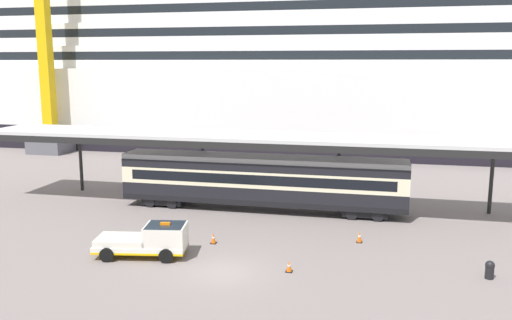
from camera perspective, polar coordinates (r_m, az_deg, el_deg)
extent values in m
plane|color=slate|center=(28.97, -3.47, -11.83)|extent=(400.00, 400.00, 0.00)
cube|color=black|center=(75.11, 9.53, 3.05)|extent=(172.27, 29.35, 3.07)
cube|color=white|center=(74.64, 9.65, 6.94)|extent=(172.27, 29.35, 7.15)
cube|color=white|center=(74.52, 9.76, 10.76)|extent=(158.48, 27.00, 2.79)
cube|color=black|center=(61.09, 9.08, 11.02)|extent=(151.59, 0.12, 1.01)
cube|color=white|center=(74.59, 9.83, 12.90)|extent=(152.15, 25.92, 2.79)
cube|color=black|center=(61.73, 9.19, 13.60)|extent=(145.53, 0.12, 1.01)
cube|color=white|center=(74.78, 9.90, 15.04)|extent=(145.81, 24.84, 2.79)
cube|color=black|center=(62.49, 9.30, 16.13)|extent=(139.47, 0.12, 1.01)
cube|color=silver|center=(39.70, 0.77, 2.51)|extent=(44.06, 5.23, 0.25)
cube|color=black|center=(37.33, -0.02, 1.43)|extent=(44.06, 0.20, 0.50)
cylinder|color=black|center=(48.27, -18.23, 0.02)|extent=(0.28, 0.28, 5.38)
cylinder|color=black|center=(43.70, -5.72, -0.55)|extent=(0.28, 0.28, 5.38)
cylinder|color=black|center=(41.61, 8.84, -1.18)|extent=(0.28, 0.28, 5.38)
cylinder|color=black|center=(42.37, 23.87, -1.75)|extent=(0.28, 0.28, 5.38)
cube|color=black|center=(40.13, 0.61, -4.18)|extent=(21.21, 2.80, 0.40)
cube|color=black|center=(39.97, 0.61, -3.28)|extent=(21.21, 2.80, 0.90)
cube|color=beige|center=(39.74, 0.61, -1.81)|extent=(21.21, 2.80, 1.20)
cube|color=black|center=(38.42, 0.19, -2.16)|extent=(19.51, 0.08, 0.72)
cube|color=black|center=(39.56, 0.62, -0.54)|extent=(21.21, 2.80, 0.60)
cube|color=#9B9B9B|center=(39.47, 0.62, 0.15)|extent=(21.21, 2.69, 0.36)
cube|color=black|center=(42.43, -9.55, -4.08)|extent=(3.20, 2.35, 0.50)
cylinder|color=black|center=(41.74, -11.31, -4.43)|extent=(0.84, 0.12, 0.84)
cylinder|color=black|center=(41.06, -9.00, -4.60)|extent=(0.84, 0.12, 0.84)
cube|color=black|center=(39.41, 11.57, -5.27)|extent=(3.20, 2.35, 0.50)
cylinder|color=black|center=(38.31, 10.18, -5.73)|extent=(0.84, 0.12, 0.84)
cylinder|color=black|center=(38.29, 12.89, -5.84)|extent=(0.84, 0.12, 0.84)
cube|color=silver|center=(31.62, -12.20, -8.99)|extent=(5.46, 2.85, 0.36)
cube|color=#F2B20C|center=(31.66, -12.19, -9.22)|extent=(5.47, 2.87, 0.12)
cube|color=silver|center=(31.05, -9.63, -7.85)|extent=(2.58, 2.28, 1.10)
cube|color=#19232D|center=(30.94, -9.65, -7.23)|extent=(2.36, 2.16, 0.44)
cube|color=orange|center=(30.86, -9.67, -6.74)|extent=(0.59, 0.29, 0.16)
cube|color=silver|center=(31.79, -14.05, -8.28)|extent=(3.19, 2.38, 0.36)
cylinder|color=black|center=(32.22, -8.83, -8.85)|extent=(0.83, 0.38, 0.80)
cylinder|color=black|center=(30.38, -9.60, -10.08)|extent=(0.83, 0.38, 0.80)
cylinder|color=black|center=(33.04, -14.55, -8.57)|extent=(0.83, 0.38, 0.80)
cylinder|color=black|center=(31.25, -15.66, -9.74)|extent=(0.83, 0.38, 0.80)
cube|color=black|center=(33.24, -4.57, -8.84)|extent=(0.36, 0.36, 0.04)
cone|color=#EA590F|center=(33.13, -4.58, -8.30)|extent=(0.30, 0.30, 0.62)
cylinder|color=white|center=(33.12, -4.58, -8.25)|extent=(0.17, 0.17, 0.09)
cube|color=black|center=(28.97, 3.55, -11.79)|extent=(0.36, 0.36, 0.04)
cone|color=#EA590F|center=(28.85, 3.56, -11.23)|extent=(0.30, 0.30, 0.57)
cylinder|color=white|center=(28.84, 3.56, -11.18)|extent=(0.17, 0.17, 0.08)
cube|color=black|center=(33.92, 10.98, -8.60)|extent=(0.36, 0.36, 0.04)
cone|color=#EA590F|center=(33.81, 11.00, -8.04)|extent=(0.30, 0.30, 0.67)
cylinder|color=white|center=(33.80, 11.00, -7.98)|extent=(0.17, 0.17, 0.09)
cube|color=#595960|center=(70.41, -20.99, 1.74)|extent=(4.40, 4.40, 2.40)
cylinder|color=black|center=(30.42, 23.68, -10.91)|extent=(0.44, 0.44, 0.70)
sphere|color=black|center=(30.29, 23.73, -10.26)|extent=(0.48, 0.48, 0.48)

